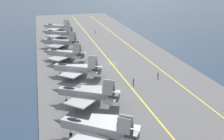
# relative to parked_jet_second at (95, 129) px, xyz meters

# --- Properties ---
(ground_plane) EXTENTS (2000.00, 2000.00, 0.00)m
(ground_plane) POSITION_rel_parked_jet_second_xyz_m (41.17, -13.81, -2.97)
(ground_plane) COLOR navy
(carrier_deck) EXTENTS (222.92, 47.07, 0.40)m
(carrier_deck) POSITION_rel_parked_jet_second_xyz_m (41.17, -13.81, -2.77)
(carrier_deck) COLOR slate
(carrier_deck) RESTS_ON ground
(deck_stripe_foul_line) EXTENTS (200.62, 2.85, 0.01)m
(deck_stripe_foul_line) POSITION_rel_parked_jet_second_xyz_m (41.17, -26.76, -2.56)
(deck_stripe_foul_line) COLOR yellow
(deck_stripe_foul_line) RESTS_ON carrier_deck
(deck_stripe_centerline) EXTENTS (200.63, 0.36, 0.01)m
(deck_stripe_centerline) POSITION_rel_parked_jet_second_xyz_m (41.17, -13.81, -2.56)
(deck_stripe_centerline) COLOR yellow
(deck_stripe_centerline) RESTS_ON carrier_deck
(parked_jet_second) EXTENTS (13.54, 15.56, 6.03)m
(parked_jet_second) POSITION_rel_parked_jet_second_xyz_m (0.00, 0.00, 0.00)
(parked_jet_second) COLOR #93999E
(parked_jet_second) RESTS_ON carrier_deck
(parked_jet_third) EXTENTS (12.79, 15.71, 6.38)m
(parked_jet_third) POSITION_rel_parked_jet_second_xyz_m (14.79, -0.87, 0.08)
(parked_jet_third) COLOR gray
(parked_jet_third) RESTS_ON carrier_deck
(parked_jet_fourth) EXTENTS (12.54, 15.53, 6.41)m
(parked_jet_fourth) POSITION_rel_parked_jet_second_xyz_m (33.14, -0.91, -0.20)
(parked_jet_fourth) COLOR #9EA3A8
(parked_jet_fourth) RESTS_ON carrier_deck
(parked_jet_fifth) EXTENTS (13.10, 14.60, 6.33)m
(parked_jet_fifth) POSITION_rel_parked_jet_second_xyz_m (49.01, 0.81, -0.15)
(parked_jet_fifth) COLOR #93999E
(parked_jet_fifth) RESTS_ON carrier_deck
(parked_jet_sixth) EXTENTS (12.89, 15.94, 6.53)m
(parked_jet_sixth) POSITION_rel_parked_jet_second_xyz_m (65.52, 0.82, -0.16)
(parked_jet_sixth) COLOR gray
(parked_jet_sixth) RESTS_ON carrier_deck
(parked_jet_seventh) EXTENTS (13.33, 15.31, 6.09)m
(parked_jet_seventh) POSITION_rel_parked_jet_second_xyz_m (80.90, -0.02, 0.10)
(parked_jet_seventh) COLOR gray
(parked_jet_seventh) RESTS_ON carrier_deck
(parked_jet_eighth) EXTENTS (13.00, 14.99, 6.05)m
(parked_jet_eighth) POSITION_rel_parked_jet_second_xyz_m (98.16, -0.73, -0.29)
(parked_jet_eighth) COLOR #A8AAAF
(parked_jet_eighth) RESTS_ON carrier_deck
(crew_blue_vest) EXTENTS (0.45, 0.45, 1.78)m
(crew_blue_vest) POSITION_rel_parked_jet_second_xyz_m (23.22, -15.05, -1.59)
(crew_blue_vest) COLOR #383328
(crew_blue_vest) RESTS_ON carrier_deck
(crew_white_vest) EXTENTS (0.30, 0.40, 1.76)m
(crew_white_vest) POSITION_rel_parked_jet_second_xyz_m (88.97, -18.09, -1.60)
(crew_white_vest) COLOR #4C473D
(crew_white_vest) RESTS_ON carrier_deck
(crew_green_vest) EXTENTS (0.43, 0.46, 1.73)m
(crew_green_vest) POSITION_rel_parked_jet_second_xyz_m (26.00, -23.26, -1.62)
(crew_green_vest) COLOR #383328
(crew_green_vest) RESTS_ON carrier_deck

